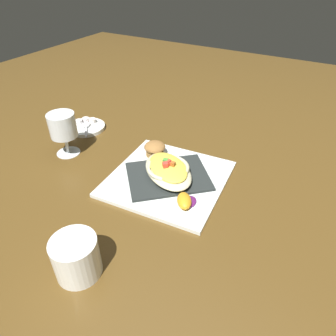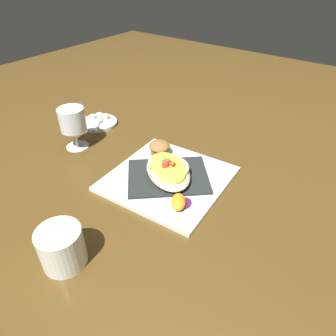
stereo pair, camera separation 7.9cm
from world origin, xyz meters
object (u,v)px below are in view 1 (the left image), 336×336
(gratin_dish, at_px, (168,169))
(orange_garnish, at_px, (185,201))
(square_plate, at_px, (168,179))
(stemmed_glass, at_px, (63,128))
(creamer_cup_1, at_px, (86,120))
(creamer_cup_0, at_px, (92,121))
(muffin, at_px, (155,149))
(coffee_mug, at_px, (76,258))
(creamer_cup_2, at_px, (79,122))
(creamer_saucer, at_px, (86,127))
(spoon, at_px, (86,125))

(gratin_dish, height_order, orange_garnish, gratin_dish)
(square_plate, relative_size, stemmed_glass, 2.27)
(square_plate, xyz_separation_m, creamer_cup_1, (-0.13, -0.40, 0.01))
(stemmed_glass, xyz_separation_m, creamer_cup_0, (-0.17, -0.05, -0.07))
(muffin, xyz_separation_m, stemmed_glass, (0.11, -0.24, 0.05))
(muffin, bearing_deg, creamer_cup_0, -102.07)
(coffee_mug, bearing_deg, creamer_cup_2, -137.26)
(gratin_dish, bearing_deg, creamer_saucer, -105.89)
(stemmed_glass, distance_m, creamer_cup_0, 0.19)
(coffee_mug, height_order, creamer_cup_2, coffee_mug)
(coffee_mug, height_order, creamer_cup_0, coffee_mug)
(creamer_cup_1, bearing_deg, creamer_cup_2, -21.98)
(spoon, bearing_deg, gratin_dish, 74.50)
(creamer_saucer, bearing_deg, creamer_cup_2, -86.20)
(muffin, distance_m, orange_garnish, 0.23)
(gratin_dish, relative_size, orange_garnish, 3.00)
(creamer_cup_2, bearing_deg, creamer_cup_0, 132.24)
(coffee_mug, relative_size, stemmed_glass, 0.86)
(orange_garnish, distance_m, creamer_saucer, 0.51)
(creamer_cup_0, height_order, creamer_cup_2, same)
(square_plate, distance_m, muffin, 0.12)
(square_plate, relative_size, spoon, 3.22)
(orange_garnish, height_order, coffee_mug, coffee_mug)
(orange_garnish, height_order, stemmed_glass, stemmed_glass)
(creamer_saucer, distance_m, creamer_cup_2, 0.03)
(square_plate, height_order, creamer_cup_2, creamer_cup_2)
(stemmed_glass, bearing_deg, creamer_saucer, -158.69)
(square_plate, xyz_separation_m, creamer_saucer, (-0.11, -0.38, 0.00))
(orange_garnish, bearing_deg, stemmed_glass, -95.42)
(gratin_dish, relative_size, creamer_saucer, 1.62)
(muffin, relative_size, spoon, 0.68)
(muffin, bearing_deg, spoon, -96.02)
(stemmed_glass, xyz_separation_m, spoon, (-0.14, -0.05, -0.07))
(coffee_mug, bearing_deg, gratin_dish, 178.45)
(stemmed_glass, distance_m, creamer_cup_1, 0.19)
(stemmed_glass, relative_size, creamer_cup_1, 5.38)
(creamer_cup_2, bearing_deg, creamer_saucer, 93.80)
(creamer_cup_0, bearing_deg, orange_garnish, 65.79)
(creamer_cup_1, bearing_deg, square_plate, 72.09)
(orange_garnish, bearing_deg, gratin_dish, -129.76)
(gratin_dish, xyz_separation_m, spoon, (-0.11, -0.38, -0.02))
(gratin_dish, distance_m, spoon, 0.40)
(orange_garnish, distance_m, coffee_mug, 0.27)
(square_plate, height_order, gratin_dish, gratin_dish)
(creamer_cup_1, distance_m, creamer_cup_2, 0.02)
(muffin, distance_m, creamer_cup_1, 0.32)
(square_plate, height_order, creamer_saucer, creamer_saucer)
(creamer_saucer, height_order, spoon, spoon)
(square_plate, relative_size, orange_garnish, 4.29)
(creamer_cup_2, bearing_deg, coffee_mug, 42.74)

